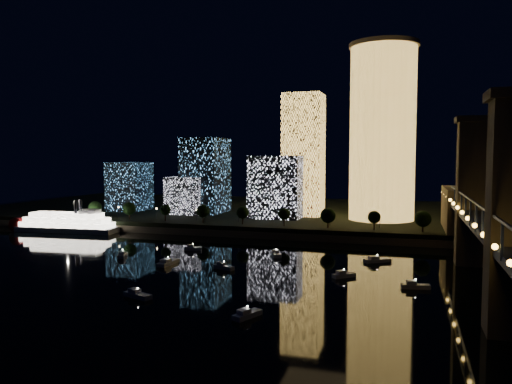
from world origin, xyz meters
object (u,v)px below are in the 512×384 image
tower_rectangular (304,155)px  truss_bridge (496,239)px  riverboat (63,223)px  tower_cylindrical (382,132)px

tower_rectangular → truss_bridge: size_ratio=0.24×
tower_rectangular → riverboat: tower_rectangular is taller
tower_cylindrical → riverboat: (-147.94, -53.85, -44.49)m
tower_rectangular → truss_bridge: (75.48, -129.64, -21.23)m
tower_cylindrical → tower_rectangular: (-41.40, 8.10, -11.18)m
tower_rectangular → riverboat: size_ratio=1.19×
tower_cylindrical → tower_rectangular: 43.65m
tower_rectangular → riverboat: (-106.53, -61.95, -33.30)m
truss_bridge → riverboat: truss_bridge is taller
tower_rectangular → riverboat: bearing=-149.8°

